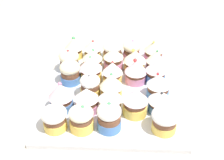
# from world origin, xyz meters

# --- Properties ---
(ground_plane) EXTENTS (1.80, 1.80, 0.03)m
(ground_plane) POSITION_xyz_m (0.00, 0.00, -0.01)
(ground_plane) COLOR #B2A899
(baking_tray) EXTENTS (0.44, 0.37, 0.01)m
(baking_tray) POSITION_xyz_m (0.00, 0.00, 0.01)
(baking_tray) COLOR silver
(baking_tray) RESTS_ON ground_plane
(cupcake_0) EXTENTS (0.06, 0.06, 0.07)m
(cupcake_0) POSITION_xyz_m (-0.17, -0.13, 0.05)
(cupcake_0) COLOR #EFC651
(cupcake_0) RESTS_ON baking_tray
(cupcake_1) EXTENTS (0.06, 0.06, 0.07)m
(cupcake_1) POSITION_xyz_m (-0.09, -0.13, 0.05)
(cupcake_1) COLOR #477AC6
(cupcake_1) RESTS_ON baking_tray
(cupcake_2) EXTENTS (0.06, 0.06, 0.07)m
(cupcake_2) POSITION_xyz_m (-0.03, -0.12, 0.05)
(cupcake_2) COLOR #477AC6
(cupcake_2) RESTS_ON baking_tray
(cupcake_3) EXTENTS (0.07, 0.07, 0.08)m
(cupcake_3) POSITION_xyz_m (0.09, -0.13, 0.05)
(cupcake_3) COLOR #477AC6
(cupcake_3) RESTS_ON baking_tray
(cupcake_4) EXTENTS (0.06, 0.06, 0.06)m
(cupcake_4) POSITION_xyz_m (0.16, -0.13, 0.05)
(cupcake_4) COLOR #EFC651
(cupcake_4) RESTS_ON baking_tray
(cupcake_5) EXTENTS (0.06, 0.06, 0.06)m
(cupcake_5) POSITION_xyz_m (-0.17, -0.07, 0.04)
(cupcake_5) COLOR #EFC651
(cupcake_5) RESTS_ON baking_tray
(cupcake_6) EXTENTS (0.06, 0.06, 0.07)m
(cupcake_6) POSITION_xyz_m (-0.10, -0.06, 0.05)
(cupcake_6) COLOR #EFC651
(cupcake_6) RESTS_ON baking_tray
(cupcake_7) EXTENTS (0.07, 0.07, 0.08)m
(cupcake_7) POSITION_xyz_m (-0.04, -0.06, 0.05)
(cupcake_7) COLOR #EFC651
(cupcake_7) RESTS_ON baking_tray
(cupcake_8) EXTENTS (0.05, 0.05, 0.07)m
(cupcake_8) POSITION_xyz_m (0.03, -0.06, 0.05)
(cupcake_8) COLOR #EFC651
(cupcake_8) RESTS_ON baking_tray
(cupcake_9) EXTENTS (0.06, 0.06, 0.07)m
(cupcake_9) POSITION_xyz_m (0.09, -0.06, 0.05)
(cupcake_9) COLOR pink
(cupcake_9) RESTS_ON baking_tray
(cupcake_10) EXTENTS (0.06, 0.06, 0.07)m
(cupcake_10) POSITION_xyz_m (0.16, -0.06, 0.05)
(cupcake_10) COLOR #EFC651
(cupcake_10) RESTS_ON baking_tray
(cupcake_11) EXTENTS (0.06, 0.06, 0.06)m
(cupcake_11) POSITION_xyz_m (-0.16, -0.01, 0.04)
(cupcake_11) COLOR #EFC651
(cupcake_11) RESTS_ON baking_tray
(cupcake_12) EXTENTS (0.06, 0.06, 0.07)m
(cupcake_12) POSITION_xyz_m (-0.10, 0.00, 0.05)
(cupcake_12) COLOR pink
(cupcake_12) RESTS_ON baking_tray
(cupcake_13) EXTENTS (0.06, 0.06, 0.07)m
(cupcake_13) POSITION_xyz_m (-0.03, -0.00, 0.05)
(cupcake_13) COLOR #EFC651
(cupcake_13) RESTS_ON baking_tray
(cupcake_14) EXTENTS (0.06, 0.06, 0.08)m
(cupcake_14) POSITION_xyz_m (0.04, 0.00, 0.05)
(cupcake_14) COLOR #EFC651
(cupcake_14) RESTS_ON baking_tray
(cupcake_15) EXTENTS (0.06, 0.06, 0.07)m
(cupcake_15) POSITION_xyz_m (0.10, 0.00, 0.05)
(cupcake_15) COLOR #EFC651
(cupcake_15) RESTS_ON baking_tray
(cupcake_16) EXTENTS (0.06, 0.06, 0.08)m
(cupcake_16) POSITION_xyz_m (0.16, 0.00, 0.05)
(cupcake_16) COLOR #477AC6
(cupcake_16) RESTS_ON baking_tray
(cupcake_17) EXTENTS (0.06, 0.06, 0.07)m
(cupcake_17) POSITION_xyz_m (-0.16, 0.06, 0.05)
(cupcake_17) COLOR pink
(cupcake_17) RESTS_ON baking_tray
(cupcake_18) EXTENTS (0.07, 0.07, 0.08)m
(cupcake_18) POSITION_xyz_m (-0.09, 0.06, 0.05)
(cupcake_18) COLOR #EFC651
(cupcake_18) RESTS_ON baking_tray
(cupcake_19) EXTENTS (0.07, 0.07, 0.08)m
(cupcake_19) POSITION_xyz_m (-0.04, 0.07, 0.05)
(cupcake_19) COLOR pink
(cupcake_19) RESTS_ON baking_tray
(cupcake_20) EXTENTS (0.06, 0.06, 0.08)m
(cupcake_20) POSITION_xyz_m (0.10, 0.06, 0.05)
(cupcake_20) COLOR #EFC651
(cupcake_20) RESTS_ON baking_tray
(cupcake_21) EXTENTS (0.06, 0.06, 0.07)m
(cupcake_21) POSITION_xyz_m (-0.16, 0.13, 0.05)
(cupcake_21) COLOR pink
(cupcake_21) RESTS_ON baking_tray
(cupcake_22) EXTENTS (0.06, 0.06, 0.08)m
(cupcake_22) POSITION_xyz_m (-0.09, 0.13, 0.05)
(cupcake_22) COLOR pink
(cupcake_22) RESTS_ON baking_tray
(cupcake_23) EXTENTS (0.06, 0.06, 0.07)m
(cupcake_23) POSITION_xyz_m (-0.04, 0.12, 0.05)
(cupcake_23) COLOR #477AC6
(cupcake_23) RESTS_ON baking_tray
(cupcake_24) EXTENTS (0.06, 0.06, 0.08)m
(cupcake_24) POSITION_xyz_m (0.03, 0.13, 0.05)
(cupcake_24) COLOR #477AC6
(cupcake_24) RESTS_ON baking_tray
(cupcake_25) EXTENTS (0.06, 0.06, 0.06)m
(cupcake_25) POSITION_xyz_m (0.09, 0.13, 0.04)
(cupcake_25) COLOR #477AC6
(cupcake_25) RESTS_ON baking_tray
(cupcake_26) EXTENTS (0.06, 0.06, 0.06)m
(cupcake_26) POSITION_xyz_m (0.16, 0.13, 0.05)
(cupcake_26) COLOR #EFC651
(cupcake_26) RESTS_ON baking_tray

